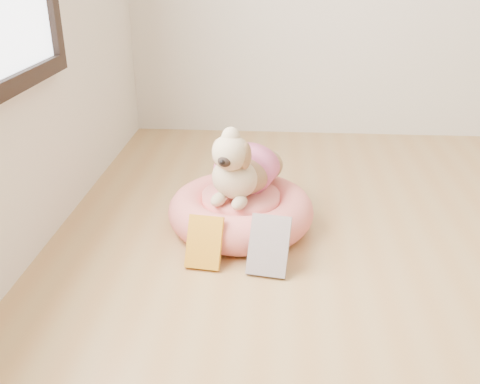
# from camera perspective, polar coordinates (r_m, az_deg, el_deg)

# --- Properties ---
(pet_bed) EXTENTS (0.61, 0.61, 0.16)m
(pet_bed) POSITION_cam_1_polar(r_m,az_deg,el_deg) (2.25, 0.09, -2.01)
(pet_bed) COLOR #DE5763
(pet_bed) RESTS_ON floor
(dog) EXTENTS (0.42, 0.51, 0.32)m
(dog) POSITION_cam_1_polar(r_m,az_deg,el_deg) (2.17, 0.29, 3.88)
(dog) COLOR brown
(dog) RESTS_ON pet_bed
(book_yellow) EXTENTS (0.14, 0.13, 0.18)m
(book_yellow) POSITION_cam_1_polar(r_m,az_deg,el_deg) (1.99, -3.82, -5.36)
(book_yellow) COLOR yellow
(book_yellow) RESTS_ON floor
(book_white) EXTENTS (0.17, 0.16, 0.20)m
(book_white) POSITION_cam_1_polar(r_m,az_deg,el_deg) (1.95, 3.10, -5.72)
(book_white) COLOR white
(book_white) RESTS_ON floor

